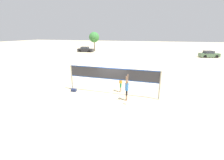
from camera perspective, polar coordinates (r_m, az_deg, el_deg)
ground_plane at (r=13.65m, az=0.00°, el=-5.34°), size 200.00×200.00×0.00m
volleyball_net at (r=13.08m, az=0.00°, el=1.67°), size 8.21×0.12×2.42m
player_spiker at (r=12.06m, az=5.66°, el=-2.80°), size 0.28×0.71×2.14m
player_blocker at (r=13.75m, az=3.35°, el=-0.11°), size 0.28×0.71×2.18m
volleyball at (r=11.82m, az=5.14°, el=-8.55°), size 0.23×0.23×0.23m
gear_bag at (r=14.65m, az=-14.36°, el=-3.75°), size 0.46×0.33×0.26m
parked_car_near at (r=41.35m, az=32.99°, el=8.18°), size 4.41×2.72×1.51m
parked_car_mid at (r=46.34m, az=-10.07°, el=11.35°), size 4.75×2.18×1.53m
tree_left_cluster at (r=48.13m, az=-6.82°, el=15.86°), size 3.13×3.13×5.75m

